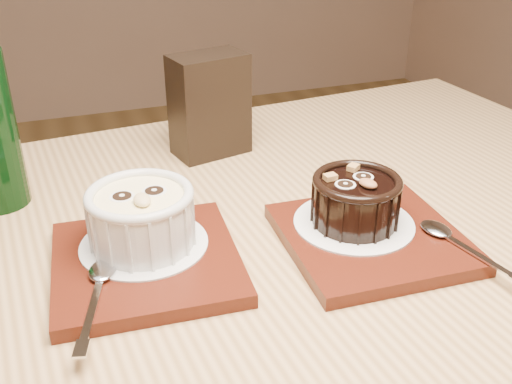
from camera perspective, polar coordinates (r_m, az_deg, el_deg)
table at (r=0.68m, az=-2.52°, el=-12.63°), size 1.27×0.90×0.75m
tray_left at (r=0.61m, az=-10.38°, el=-6.62°), size 0.19×0.19×0.01m
doily_left at (r=0.62m, az=-10.60°, el=-4.87°), size 0.13×0.13×0.00m
ramekin_white at (r=0.60m, az=-10.88°, el=-2.17°), size 0.11×0.11×0.06m
spoon_left at (r=0.56m, az=-14.99°, el=-9.27°), size 0.06×0.14×0.01m
tray_right at (r=0.65m, az=10.90°, el=-4.34°), size 0.19×0.19×0.01m
doily_right at (r=0.66m, az=9.29°, el=-2.89°), size 0.13×0.13×0.00m
ramekin_dark at (r=0.64m, az=9.50°, el=-0.57°), size 0.09×0.09×0.06m
spoon_right at (r=0.64m, az=19.01°, el=-4.71°), size 0.05×0.14×0.01m
condiment_stand at (r=0.83m, az=-4.45°, el=8.25°), size 0.11×0.08×0.14m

